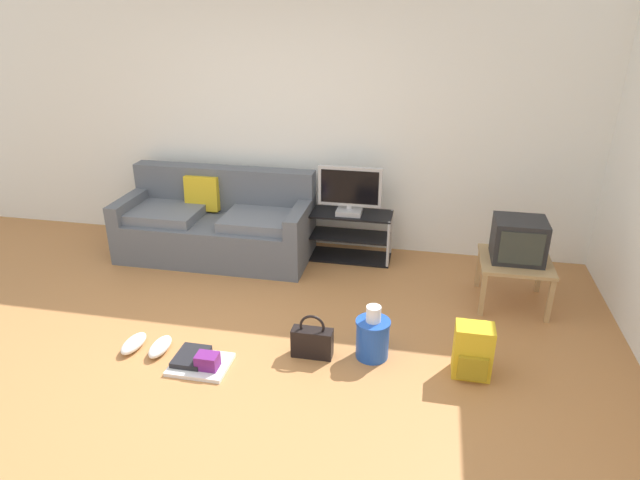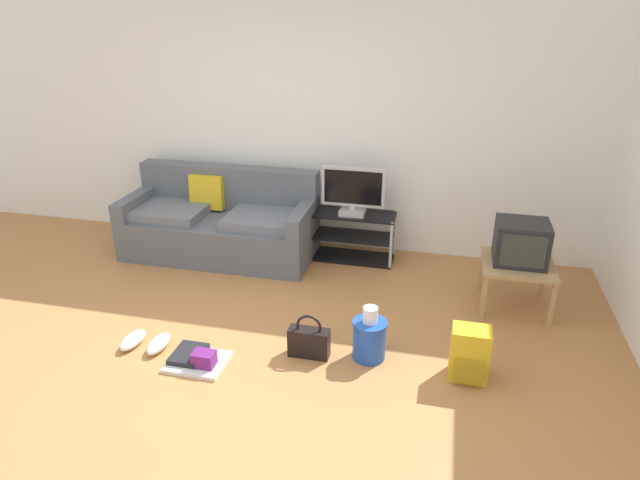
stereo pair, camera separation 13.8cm
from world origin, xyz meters
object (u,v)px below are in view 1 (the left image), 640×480
at_px(backpack, 473,351).
at_px(cleaning_bucket, 373,336).
at_px(sneakers_pair, 147,345).
at_px(floor_tray, 200,361).
at_px(crt_tv, 519,240).
at_px(side_table, 515,266).
at_px(handbag, 312,341).
at_px(tv_stand, 349,236).
at_px(couch, 217,225).
at_px(flat_tv, 350,191).

relative_size(backpack, cleaning_bucket, 0.93).
distance_m(backpack, sneakers_pair, 2.43).
relative_size(sneakers_pair, floor_tray, 0.85).
bearing_deg(crt_tv, cleaning_bucket, -136.36).
relative_size(side_table, cleaning_bucket, 1.39).
bearing_deg(backpack, cleaning_bucket, -161.66).
distance_m(cleaning_bucket, floor_tray, 1.29).
distance_m(backpack, handbag, 1.16).
distance_m(tv_stand, crt_tv, 1.70).
bearing_deg(handbag, crt_tv, 36.32).
xyz_separation_m(backpack, cleaning_bucket, (-0.72, 0.08, -0.02)).
bearing_deg(handbag, sneakers_pair, -171.59).
height_order(couch, backpack, couch).
bearing_deg(tv_stand, sneakers_pair, -122.88).
relative_size(flat_tv, floor_tray, 1.49).
bearing_deg(couch, backpack, -32.14).
relative_size(flat_tv, handbag, 1.80).
distance_m(couch, crt_tv, 2.95).
bearing_deg(side_table, floor_tray, -148.65).
distance_m(handbag, sneakers_pair, 1.27).
xyz_separation_m(backpack, floor_tray, (-1.94, -0.30, -0.15)).
height_order(couch, floor_tray, couch).
distance_m(couch, cleaning_bucket, 2.35).
distance_m(side_table, cleaning_bucket, 1.53).
height_order(handbag, sneakers_pair, handbag).
relative_size(side_table, crt_tv, 1.39).
bearing_deg(flat_tv, cleaning_bucket, -75.28).
relative_size(tv_stand, sneakers_pair, 2.40).
relative_size(tv_stand, cleaning_bucket, 2.01).
bearing_deg(side_table, sneakers_pair, -154.99).
bearing_deg(sneakers_pair, cleaning_bucket, 8.99).
relative_size(backpack, floor_tray, 0.94).
xyz_separation_m(side_table, cleaning_bucket, (-1.11, -1.04, -0.19)).
bearing_deg(tv_stand, flat_tv, -90.00).
distance_m(tv_stand, cleaning_bucket, 1.74).
height_order(couch, cleaning_bucket, couch).
bearing_deg(sneakers_pair, crt_tv, 25.28).
relative_size(tv_stand, side_table, 1.45).
bearing_deg(flat_tv, side_table, -21.91).
xyz_separation_m(handbag, floor_tray, (-0.78, -0.30, -0.08)).
distance_m(flat_tv, crt_tv, 1.66).
height_order(tv_stand, crt_tv, crt_tv).
xyz_separation_m(crt_tv, cleaning_bucket, (-1.11, -1.06, -0.42)).
bearing_deg(floor_tray, handbag, 20.79).
bearing_deg(couch, crt_tv, -8.75).
bearing_deg(crt_tv, backpack, -109.00).
distance_m(handbag, cleaning_bucket, 0.45).
bearing_deg(side_table, cleaning_bucket, -136.80).
bearing_deg(flat_tv, floor_tray, -111.08).
bearing_deg(floor_tray, cleaning_bucket, 17.23).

